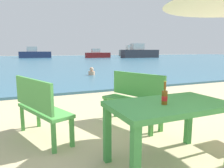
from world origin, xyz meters
TOP-DOWN VIEW (x-y plane):
  - sea_water at (0.00, 30.00)m, footprint 120.00×50.00m
  - picnic_table_green at (-0.68, 0.57)m, footprint 1.40×0.80m
  - beer_bottle_amber at (-0.78, 0.53)m, footprint 0.07×0.07m
  - bench_green_left at (-0.37, 1.95)m, footprint 0.74×1.25m
  - bench_green_right at (-2.00, 1.93)m, footprint 0.74×1.25m
  - swimmer_person at (1.19, 9.17)m, footprint 0.34×0.34m
  - boat_barge at (23.79, 44.94)m, footprint 7.13×1.95m
  - boat_fishing_trawler at (0.17, 38.30)m, footprint 5.38×1.47m
  - boat_ferry at (10.53, 34.28)m, footprint 4.44×1.21m
  - boat_cargo_ship at (17.65, 31.62)m, footprint 6.94×1.89m

SIDE VIEW (x-z plane):
  - sea_water at x=0.00m, z-range 0.00..0.08m
  - swimmer_person at x=1.19m, z-range 0.03..0.44m
  - bench_green_left at x=-0.37m, z-range 0.07..1.02m
  - bench_green_right at x=-2.00m, z-range 0.07..1.02m
  - picnic_table_green at x=-0.68m, z-range 0.27..1.03m
  - boat_ferry at x=10.53m, z-range -0.15..1.47m
  - boat_fishing_trawler at x=0.17m, z-range -0.19..1.76m
  - beer_bottle_amber at x=-0.78m, z-range 0.72..0.99m
  - boat_cargo_ship at x=17.65m, z-range -0.27..2.25m
  - boat_barge at x=23.79m, z-range -0.28..2.31m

